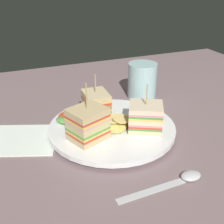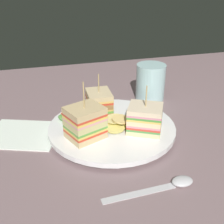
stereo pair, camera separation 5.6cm
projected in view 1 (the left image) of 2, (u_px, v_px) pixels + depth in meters
The scene contains 10 objects.
ground_plane at pixel (112, 137), 59.03cm from camera, with size 124.21×96.01×1.80cm, color slate.
plate at pixel (112, 128), 58.14cm from camera, with size 25.40×25.40×1.78cm.
sandwich_wedge_0 at pixel (96, 103), 61.74cm from camera, with size 5.24×6.57×8.76cm.
sandwich_wedge_1 at pixel (88, 124), 52.08cm from camera, with size 7.95×7.42×10.98cm.
sandwich_wedge_2 at pixel (145, 117), 55.56cm from camera, with size 8.21×7.86×9.29cm.
chip_pile at pixel (118, 122), 56.88cm from camera, with size 6.43×7.05×2.15cm.
salad_garnish at pixel (70, 119), 59.02cm from camera, with size 6.96×6.64×1.34cm.
spoon at pixel (180, 180), 45.13cm from camera, with size 14.86×2.60×1.00cm.
napkin at pixel (21, 139), 56.13cm from camera, with size 13.89×11.18×0.50cm, color white.
drinking_glass at pixel (142, 83), 73.32cm from camera, with size 7.28×7.28×8.93cm.
Camera 1 is at (-18.86, -46.72, 30.28)cm, focal length 46.13 mm.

